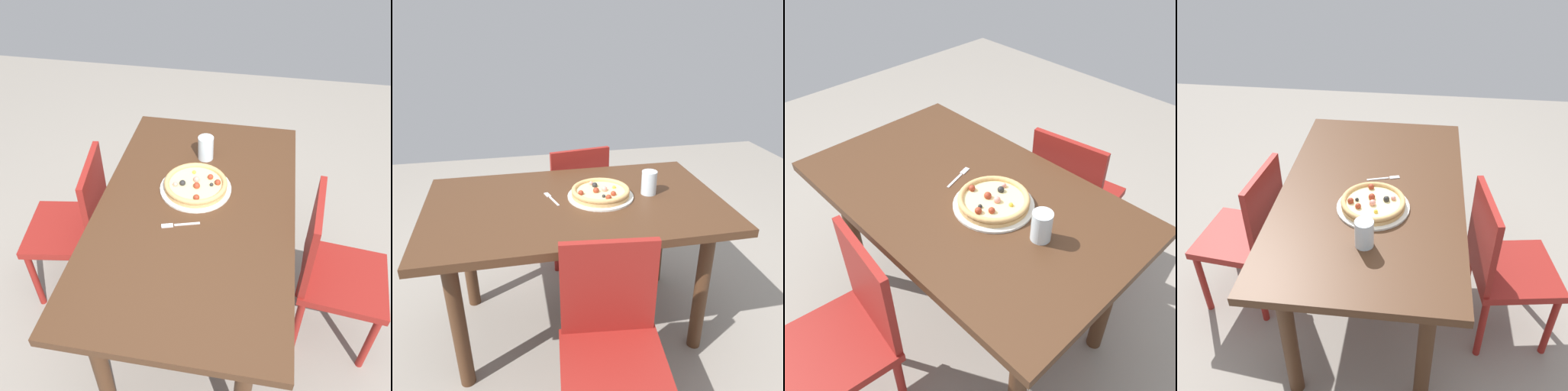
% 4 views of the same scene
% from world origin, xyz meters
% --- Properties ---
extents(ground_plane, '(6.00, 6.00, 0.00)m').
position_xyz_m(ground_plane, '(0.00, 0.00, 0.00)').
color(ground_plane, gray).
extents(dining_table, '(1.46, 0.88, 0.77)m').
position_xyz_m(dining_table, '(0.00, 0.00, 0.67)').
color(dining_table, '#472B19').
rests_on(dining_table, ground).
extents(chair_near, '(0.44, 0.44, 0.86)m').
position_xyz_m(chair_near, '(0.02, -0.65, 0.47)').
color(chair_near, maroon).
rests_on(chair_near, ground).
extents(chair_far, '(0.46, 0.46, 0.86)m').
position_xyz_m(chair_far, '(0.11, 0.65, 0.47)').
color(chair_far, maroon).
rests_on(chair_far, ground).
extents(plate, '(0.33, 0.33, 0.01)m').
position_xyz_m(plate, '(0.14, 0.02, 0.78)').
color(plate, silver).
rests_on(plate, dining_table).
extents(pizza, '(0.29, 0.29, 0.05)m').
position_xyz_m(pizza, '(0.14, 0.02, 0.80)').
color(pizza, tan).
rests_on(pizza, plate).
extents(fork, '(0.06, 0.16, 0.00)m').
position_xyz_m(fork, '(-0.11, 0.06, 0.78)').
color(fork, silver).
rests_on(fork, dining_table).
extents(drinking_glass, '(0.08, 0.08, 0.12)m').
position_xyz_m(drinking_glass, '(0.39, 0.01, 0.84)').
color(drinking_glass, silver).
rests_on(drinking_glass, dining_table).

